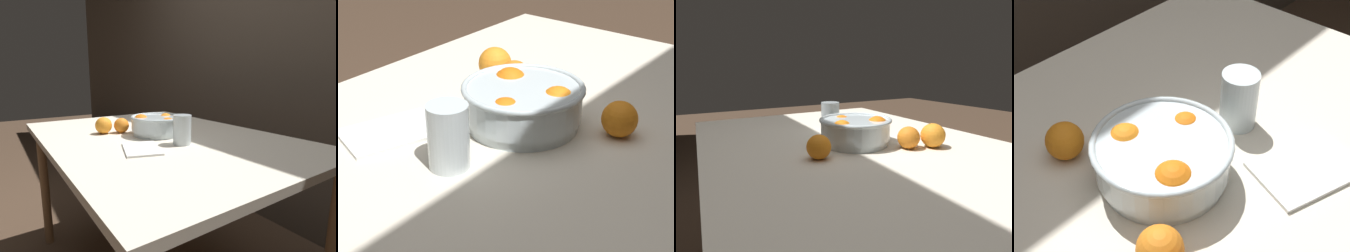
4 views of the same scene
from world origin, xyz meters
The scene contains 8 objects.
back_wall centered at (0.00, 0.98, 1.30)m, with size 8.00×0.05×2.60m, color #4C4238.
dining_table centered at (0.00, 0.00, 0.69)m, with size 1.38×0.97×0.76m.
fruit_bowl centered at (-0.01, 0.00, 0.81)m, with size 0.25×0.25×0.10m.
juice_glass centered at (0.20, -0.01, 0.82)m, with size 0.08×0.08×0.12m.
orange_loose_near_bowl centered at (-0.17, -0.20, 0.80)m, with size 0.08×0.08×0.08m, color orange.
orange_loose_front centered at (-0.09, 0.18, 0.80)m, with size 0.07×0.07×0.07m, color orange.
orange_loose_aside centered at (-0.14, -0.12, 0.80)m, with size 0.07×0.07×0.07m, color orange.
napkin centered at (0.18, -0.19, 0.77)m, with size 0.19×0.13×0.01m, color white.
Camera 1 is at (1.04, -0.64, 1.04)m, focal length 28.00 mm.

